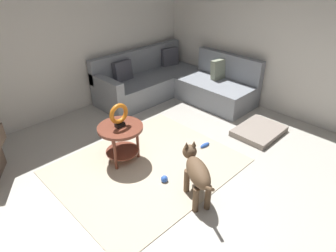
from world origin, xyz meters
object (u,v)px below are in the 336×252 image
(torus_sculpture, at_px, (119,115))
(dog_bed_mat, at_px, (259,131))
(sectional_couch, at_px, (173,84))
(dog_toy_bone, at_px, (205,145))
(dog, at_px, (197,172))
(side_table, at_px, (121,134))
(dog_toy_ball, at_px, (164,179))

(torus_sculpture, distance_m, dog_bed_mat, 2.29)
(sectional_couch, distance_m, dog_bed_mat, 1.95)
(sectional_couch, relative_size, dog_toy_bone, 12.50)
(dog_bed_mat, distance_m, dog, 1.85)
(dog_bed_mat, xyz_separation_m, dog_toy_bone, (-0.91, 0.37, -0.01))
(sectional_couch, distance_m, dog, 2.82)
(side_table, xyz_separation_m, dog_bed_mat, (1.97, -0.96, -0.37))
(torus_sculpture, height_order, dog_bed_mat, torus_sculpture)
(dog_toy_ball, relative_size, dog_toy_bone, 0.50)
(dog_toy_bone, bearing_deg, dog_bed_mat, -21.81)
(side_table, bearing_deg, dog_toy_ball, -82.88)
(side_table, height_order, dog_toy_ball, side_table)
(dog_toy_ball, bearing_deg, torus_sculpture, 97.12)
(torus_sculpture, bearing_deg, sectional_couch, 26.09)
(dog, relative_size, dog_toy_bone, 4.23)
(sectional_couch, height_order, side_table, sectional_couch)
(side_table, relative_size, dog_toy_bone, 3.33)
(sectional_couch, height_order, dog_bed_mat, sectional_couch)
(side_table, relative_size, dog_bed_mat, 0.75)
(dog_bed_mat, bearing_deg, sectional_couch, 89.64)
(sectional_couch, distance_m, side_table, 2.21)
(side_table, distance_m, dog, 1.19)
(sectional_couch, distance_m, torus_sculpture, 2.25)
(dog_toy_bone, bearing_deg, dog, -147.00)
(dog_bed_mat, bearing_deg, dog_toy_bone, 158.19)
(sectional_couch, height_order, dog_toy_ball, sectional_couch)
(side_table, xyz_separation_m, dog_toy_ball, (0.09, -0.73, -0.37))
(torus_sculpture, xyz_separation_m, dog, (0.17, -1.18, -0.33))
(side_table, xyz_separation_m, torus_sculpture, (0.00, -0.00, 0.29))
(sectional_couch, height_order, dog, sectional_couch)
(dog_toy_bone, bearing_deg, torus_sculpture, 150.51)
(sectional_couch, xyz_separation_m, side_table, (-1.98, -0.97, 0.12))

